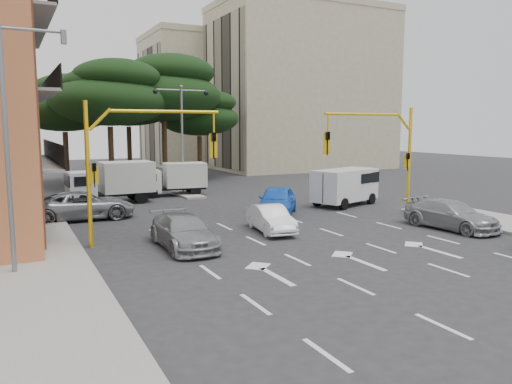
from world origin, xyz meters
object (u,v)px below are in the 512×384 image
signal_mast_right (385,147)px  box_truck_a (112,183)px  street_lamp_left (13,134)px  car_silver_parked (451,215)px  signal_mast_left (132,152)px  van_white (345,187)px  car_blue_compact (277,200)px  car_silver_wagon (183,231)px  box_truck_b (173,179)px  car_silver_cross_a (83,205)px  street_lamp_center (182,120)px  car_white_hatch (271,219)px

signal_mast_right → box_truck_a: bearing=136.4°
street_lamp_left → car_silver_parked: 19.40m
signal_mast_left → car_silver_parked: 15.33m
signal_mast_right → van_white: 5.23m
signal_mast_right → car_blue_compact: bearing=145.4°
car_silver_wagon → van_white: van_white is taller
van_white → box_truck_b: size_ratio=0.97×
signal_mast_left → van_white: 15.23m
car_silver_wagon → car_silver_cross_a: bearing=108.8°
car_silver_parked → car_blue_compact: bearing=122.1°
signal_mast_right → signal_mast_left: (-13.61, 0.00, 0.00)m
signal_mast_right → street_lamp_center: 15.65m
signal_mast_left → street_lamp_center: street_lamp_center is taller
signal_mast_right → street_lamp_left: street_lamp_left is taller
car_white_hatch → car_blue_compact: size_ratio=0.80×
signal_mast_left → car_blue_compact: (8.82, 3.31, -3.07)m
street_lamp_left → box_truck_a: (5.74, 14.78, -3.38)m
street_lamp_center → box_truck_a: (-5.55, -2.22, -4.09)m
van_white → car_silver_parked: bearing=-18.5°
car_white_hatch → car_silver_wagon: 4.84m
signal_mast_left → car_silver_wagon: 3.99m
van_white → box_truck_a: box_truck_a is taller
car_silver_cross_a → car_blue_compact: bearing=-107.5°
van_white → signal_mast_left: bearing=-92.4°
signal_mast_left → car_white_hatch: (6.30, -0.60, -3.26)m
car_silver_cross_a → box_truck_a: bearing=-24.5°
car_blue_compact → box_truck_a: bearing=167.4°
signal_mast_right → car_silver_wagon: (-12.01, -1.76, -3.20)m
signal_mast_left → car_silver_wagon: bearing=-47.6°
signal_mast_left → street_lamp_left: bearing=-146.3°
car_silver_parked → box_truck_b: size_ratio=1.00×
street_lamp_left → box_truck_a: bearing=68.8°
street_lamp_left → car_blue_compact: 15.23m
car_silver_wagon → signal_mast_left: bearing=133.0°
car_silver_parked → van_white: (-0.15, 8.35, 0.47)m
car_blue_compact → car_silver_wagon: bearing=-109.3°
signal_mast_right → box_truck_b: (-7.71, 13.51, -2.70)m
signal_mast_right → car_silver_wagon: bearing=-171.7°
box_truck_a → car_silver_cross_a: bearing=151.9°
street_lamp_left → car_silver_wagon: street_lamp_left is taller
street_lamp_center → car_white_hatch: size_ratio=2.04×
car_silver_wagon → car_silver_cross_a: (-2.80, 8.48, 0.07)m
car_silver_cross_a → van_white: bearing=-97.2°
car_white_hatch → car_silver_parked: bearing=-13.9°
car_blue_compact → box_truck_b: box_truck_b is taller
car_blue_compact → car_silver_cross_a: (-10.01, 3.42, -0.06)m
street_lamp_left → car_silver_cross_a: bearing=71.3°
signal_mast_right → signal_mast_left: 13.61m
signal_mast_left → car_silver_cross_a: (-1.20, 6.73, -3.13)m
street_lamp_center → car_white_hatch: (-0.50, -14.61, -4.80)m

